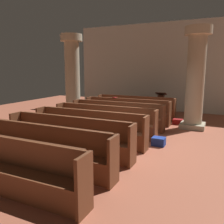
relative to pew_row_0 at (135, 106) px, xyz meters
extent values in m
plane|color=#AD5B42|center=(0.92, -3.69, -0.51)|extent=(19.20, 19.20, 0.00)
cube|color=silver|center=(0.92, 2.39, 1.74)|extent=(10.00, 0.16, 4.50)
cube|color=brown|center=(0.00, -0.03, -0.07)|extent=(3.47, 0.38, 0.05)
cube|color=brown|center=(0.00, 0.14, 0.20)|extent=(3.47, 0.04, 0.50)
cube|color=brown|center=(0.00, 0.19, 0.44)|extent=(3.33, 0.06, 0.02)
cube|color=brown|center=(-1.76, -0.03, -0.03)|extent=(0.06, 0.44, 0.96)
cube|color=brown|center=(1.76, -0.03, -0.03)|extent=(0.06, 0.44, 0.96)
cube|color=brown|center=(0.00, -0.20, -0.29)|extent=(3.47, 0.03, 0.40)
cube|color=brown|center=(0.00, -1.06, -0.07)|extent=(3.47, 0.38, 0.05)
cube|color=brown|center=(0.00, -0.89, 0.20)|extent=(3.47, 0.04, 0.50)
cube|color=brown|center=(0.00, -0.85, 0.44)|extent=(3.33, 0.06, 0.02)
cube|color=brown|center=(-1.76, -1.06, -0.03)|extent=(0.06, 0.44, 0.96)
cube|color=brown|center=(1.76, -1.06, -0.03)|extent=(0.06, 0.44, 0.96)
cube|color=brown|center=(0.00, -1.24, -0.29)|extent=(3.47, 0.03, 0.40)
cube|color=brown|center=(0.00, -2.09, -0.07)|extent=(3.47, 0.38, 0.05)
cube|color=brown|center=(0.00, -1.93, 0.20)|extent=(3.47, 0.04, 0.50)
cube|color=brown|center=(0.00, -1.88, 0.44)|extent=(3.33, 0.06, 0.02)
cube|color=brown|center=(-1.76, -2.09, -0.03)|extent=(0.06, 0.44, 0.96)
cube|color=brown|center=(1.76, -2.09, -0.03)|extent=(0.06, 0.44, 0.96)
cube|color=brown|center=(0.00, -2.27, -0.29)|extent=(3.47, 0.03, 0.40)
cube|color=brown|center=(0.00, -3.13, -0.07)|extent=(3.47, 0.38, 0.05)
cube|color=brown|center=(0.00, -2.96, 0.20)|extent=(3.47, 0.04, 0.50)
cube|color=brown|center=(0.00, -2.91, 0.44)|extent=(3.33, 0.06, 0.02)
cube|color=brown|center=(-1.76, -3.13, -0.03)|extent=(0.06, 0.44, 0.96)
cube|color=brown|center=(1.76, -3.13, -0.03)|extent=(0.06, 0.44, 0.96)
cube|color=brown|center=(0.00, -3.30, -0.29)|extent=(3.47, 0.03, 0.40)
cube|color=brown|center=(0.00, -4.16, -0.07)|extent=(3.47, 0.38, 0.05)
cube|color=brown|center=(0.00, -3.99, 0.20)|extent=(3.47, 0.05, 0.50)
cube|color=brown|center=(0.00, -3.94, 0.44)|extent=(3.33, 0.06, 0.02)
cube|color=brown|center=(-1.76, -4.16, -0.03)|extent=(0.06, 0.44, 0.96)
cube|color=brown|center=(1.76, -4.16, -0.03)|extent=(0.06, 0.44, 0.96)
cube|color=brown|center=(0.00, -4.33, -0.29)|extent=(3.47, 0.03, 0.40)
cube|color=brown|center=(0.00, -5.19, -0.07)|extent=(3.47, 0.38, 0.05)
cube|color=brown|center=(0.00, -5.02, 0.20)|extent=(3.47, 0.04, 0.50)
cube|color=brown|center=(0.00, -4.98, 0.44)|extent=(3.33, 0.06, 0.02)
cube|color=brown|center=(-1.76, -5.19, -0.03)|extent=(0.06, 0.44, 0.96)
cube|color=brown|center=(1.76, -5.19, -0.03)|extent=(0.06, 0.44, 0.96)
cube|color=brown|center=(0.00, -5.37, -0.29)|extent=(3.47, 0.03, 0.40)
cube|color=brown|center=(0.00, -6.22, -0.07)|extent=(3.47, 0.38, 0.05)
cube|color=brown|center=(0.00, -6.06, 0.20)|extent=(3.47, 0.04, 0.50)
cube|color=brown|center=(0.00, -6.01, 0.44)|extent=(3.33, 0.06, 0.02)
cube|color=brown|center=(1.76, -6.22, -0.03)|extent=(0.06, 0.44, 0.96)
cube|color=brown|center=(0.00, -6.40, -0.29)|extent=(3.47, 0.03, 0.40)
cube|color=brown|center=(0.00, -7.26, -0.07)|extent=(3.47, 0.38, 0.05)
cube|color=brown|center=(0.00, -7.09, 0.20)|extent=(3.47, 0.04, 0.50)
cube|color=brown|center=(0.00, -7.04, 0.44)|extent=(3.33, 0.06, 0.02)
cube|color=brown|center=(1.76, -7.26, -0.03)|extent=(0.06, 0.44, 0.96)
cube|color=tan|center=(2.61, -0.92, -0.42)|extent=(0.87, 0.87, 0.18)
cylinder|color=#BCB293|center=(2.61, -0.92, 1.26)|extent=(0.65, 0.65, 3.18)
cylinder|color=beige|center=(2.61, -0.92, 3.00)|extent=(0.94, 0.94, 0.30)
cube|color=tan|center=(-2.56, -1.16, -0.42)|extent=(0.87, 0.87, 0.18)
cylinder|color=#BCB293|center=(-2.56, -1.16, 1.26)|extent=(0.65, 0.65, 3.18)
cylinder|color=beige|center=(-2.56, -1.16, 3.00)|extent=(0.94, 0.94, 0.30)
cube|color=#492215|center=(0.88, 1.24, -0.48)|extent=(0.45, 0.45, 0.06)
cube|color=#562819|center=(0.88, 1.24, -0.04)|extent=(0.28, 0.28, 0.95)
cube|color=#5B2A1A|center=(0.88, 1.24, 0.50)|extent=(0.48, 0.35, 0.15)
cube|color=maroon|center=(-0.62, -0.85, 0.46)|extent=(0.14, 0.22, 0.02)
cube|color=maroon|center=(2.00, -0.54, -0.41)|extent=(0.37, 0.31, 0.20)
cube|color=navy|center=(1.96, -3.52, -0.39)|extent=(0.37, 0.31, 0.24)
camera|label=1|loc=(3.50, -10.01, 1.68)|focal=37.87mm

